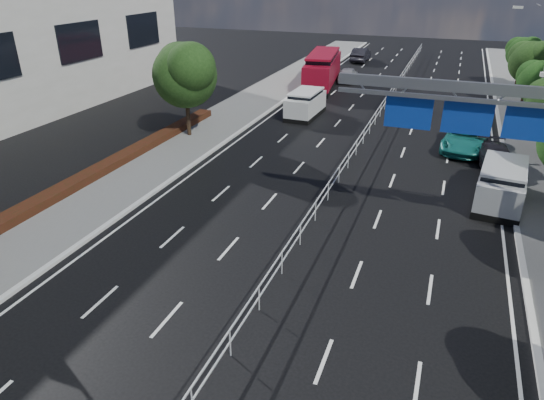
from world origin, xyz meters
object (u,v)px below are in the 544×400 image
(parked_car_teal, at_px, (465,138))
(parked_car_dark, at_px, (496,158))
(white_minivan, at_px, (305,104))
(red_bus, at_px, (323,68))
(pedestrian_b, at_px, (535,124))
(overhead_gantry, at_px, (488,113))
(silver_minivan, at_px, (501,184))
(near_car_dark, at_px, (361,55))
(near_car_silver, at_px, (348,74))

(parked_car_teal, height_order, parked_car_dark, parked_car_teal)
(white_minivan, distance_m, red_bus, 11.75)
(red_bus, height_order, pedestrian_b, red_bus)
(overhead_gantry, distance_m, silver_minivan, 6.23)
(silver_minivan, height_order, parked_car_dark, silver_minivan)
(white_minivan, height_order, pedestrian_b, white_minivan)
(silver_minivan, distance_m, parked_car_teal, 8.20)
(parked_car_dark, bearing_deg, silver_minivan, -97.71)
(white_minivan, distance_m, silver_minivan, 18.46)
(silver_minivan, bearing_deg, near_car_dark, 117.07)
(parked_car_teal, distance_m, pedestrian_b, 6.37)
(silver_minivan, bearing_deg, red_bus, 130.04)
(overhead_gantry, distance_m, red_bus, 31.22)
(overhead_gantry, relative_size, pedestrian_b, 5.98)
(near_car_silver, height_order, near_car_dark, near_car_dark)
(red_bus, relative_size, near_car_silver, 2.55)
(white_minivan, relative_size, red_bus, 0.43)
(overhead_gantry, distance_m, near_car_dark, 45.24)
(parked_car_teal, xyz_separation_m, parked_car_dark, (1.80, -3.00, -0.11))
(white_minivan, height_order, near_car_silver, white_minivan)
(red_bus, bearing_deg, parked_car_dark, -57.32)
(parked_car_teal, bearing_deg, white_minivan, 167.50)
(parked_car_dark, bearing_deg, pedestrian_b, 61.90)
(white_minivan, distance_m, pedestrian_b, 16.83)
(parked_car_dark, height_order, pedestrian_b, pedestrian_b)
(silver_minivan, distance_m, parked_car_dark, 5.01)
(white_minivan, height_order, parked_car_teal, white_minivan)
(pedestrian_b, bearing_deg, parked_car_dark, 86.05)
(overhead_gantry, height_order, parked_car_teal, overhead_gantry)
(white_minivan, xyz_separation_m, near_car_silver, (0.31, 14.42, -0.28))
(silver_minivan, bearing_deg, near_car_silver, 123.71)
(red_bus, height_order, near_car_dark, red_bus)
(parked_car_teal, distance_m, parked_car_dark, 3.50)
(silver_minivan, bearing_deg, white_minivan, 145.80)
(near_car_dark, xyz_separation_m, parked_car_teal, (13.08, -31.03, -0.06))
(silver_minivan, distance_m, pedestrian_b, 12.74)
(near_car_dark, bearing_deg, red_bus, 86.82)
(white_minivan, xyz_separation_m, silver_minivan, (14.06, -11.96, 0.01))
(red_bus, distance_m, near_car_dark, 15.51)
(red_bus, relative_size, near_car_dark, 2.20)
(near_car_silver, height_order, silver_minivan, silver_minivan)
(near_car_silver, bearing_deg, pedestrian_b, 135.69)
(overhead_gantry, relative_size, red_bus, 0.91)
(parked_car_teal, bearing_deg, overhead_gantry, -83.43)
(near_car_dark, bearing_deg, silver_minivan, 111.09)
(near_car_dark, distance_m, pedestrian_b, 31.91)
(near_car_silver, bearing_deg, white_minivan, 84.64)
(near_car_silver, distance_m, near_car_dark, 12.69)
(white_minivan, xyz_separation_m, parked_car_teal, (12.26, -3.96, -0.24))
(overhead_gantry, height_order, silver_minivan, overhead_gantry)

